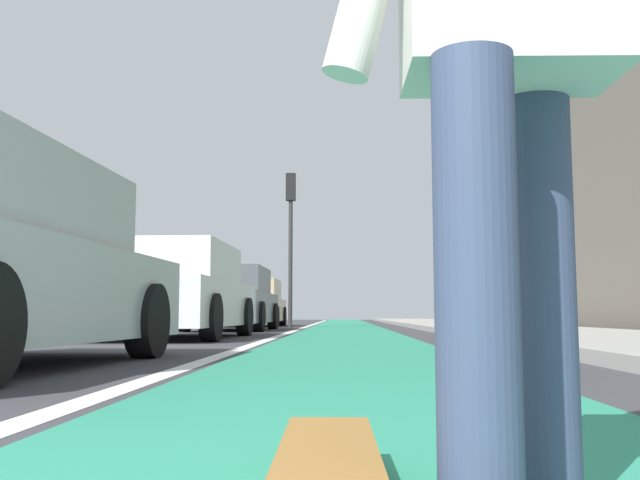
{
  "coord_description": "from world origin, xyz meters",
  "views": [
    {
      "loc": [
        -0.49,
        0.06,
        0.38
      ],
      "look_at": [
        8.24,
        0.35,
        1.3
      ],
      "focal_mm": 39.89,
      "sensor_mm": 36.0,
      "label": 1
    }
  ],
  "objects_px": {
    "parked_car_mid": "(178,293)",
    "parked_car_end": "(252,304)",
    "traffic_light": "(291,221)",
    "parked_car_far": "(232,300)",
    "skateboard": "(328,458)",
    "pedestrian_distant": "(519,284)",
    "skater_person": "(508,19)"
  },
  "relations": [
    {
      "from": "parked_car_mid",
      "to": "parked_car_end",
      "type": "relative_size",
      "value": 1.02
    },
    {
      "from": "skateboard",
      "to": "traffic_light",
      "type": "relative_size",
      "value": 0.19
    },
    {
      "from": "skater_person",
      "to": "parked_car_end",
      "type": "distance_m",
      "value": 21.45
    },
    {
      "from": "pedestrian_distant",
      "to": "parked_car_mid",
      "type": "bearing_deg",
      "value": 94.32
    },
    {
      "from": "skateboard",
      "to": "skater_person",
      "type": "bearing_deg",
      "value": -113.35
    },
    {
      "from": "parked_car_mid",
      "to": "pedestrian_distant",
      "type": "relative_size",
      "value": 3.03
    },
    {
      "from": "skateboard",
      "to": "traffic_light",
      "type": "bearing_deg",
      "value": 4.5
    },
    {
      "from": "parked_car_mid",
      "to": "parked_car_far",
      "type": "height_order",
      "value": "parked_car_mid"
    },
    {
      "from": "parked_car_far",
      "to": "pedestrian_distant",
      "type": "xyz_separation_m",
      "value": [
        -5.19,
        -5.53,
        0.15
      ]
    },
    {
      "from": "parked_car_mid",
      "to": "traffic_light",
      "type": "xyz_separation_m",
      "value": [
        9.17,
        -1.13,
        2.36
      ]
    },
    {
      "from": "skateboard",
      "to": "parked_car_end",
      "type": "height_order",
      "value": "parked_car_end"
    },
    {
      "from": "parked_car_end",
      "to": "pedestrian_distant",
      "type": "relative_size",
      "value": 2.96
    },
    {
      "from": "parked_car_far",
      "to": "pedestrian_distant",
      "type": "height_order",
      "value": "pedestrian_distant"
    },
    {
      "from": "parked_car_far",
      "to": "traffic_light",
      "type": "xyz_separation_m",
      "value": [
        3.57,
        -1.13,
        2.37
      ]
    },
    {
      "from": "pedestrian_distant",
      "to": "traffic_light",
      "type": "bearing_deg",
      "value": 26.71
    },
    {
      "from": "parked_car_end",
      "to": "traffic_light",
      "type": "distance_m",
      "value": 3.41
    },
    {
      "from": "parked_car_far",
      "to": "parked_car_end",
      "type": "relative_size",
      "value": 0.97
    },
    {
      "from": "parked_car_mid",
      "to": "parked_car_end",
      "type": "bearing_deg",
      "value": 1.22
    },
    {
      "from": "parked_car_end",
      "to": "parked_car_far",
      "type": "bearing_deg",
      "value": -177.56
    },
    {
      "from": "pedestrian_distant",
      "to": "parked_car_far",
      "type": "bearing_deg",
      "value": 46.84
    },
    {
      "from": "skater_person",
      "to": "pedestrian_distant",
      "type": "height_order",
      "value": "skater_person"
    },
    {
      "from": "parked_car_end",
      "to": "traffic_light",
      "type": "xyz_separation_m",
      "value": [
        -2.03,
        -1.36,
        2.39
      ]
    },
    {
      "from": "skateboard",
      "to": "parked_car_end",
      "type": "bearing_deg",
      "value": 7.74
    },
    {
      "from": "skateboard",
      "to": "skater_person",
      "type": "relative_size",
      "value": 0.51
    },
    {
      "from": "parked_car_far",
      "to": "skater_person",
      "type": "bearing_deg",
      "value": -169.24
    },
    {
      "from": "parked_car_end",
      "to": "traffic_light",
      "type": "height_order",
      "value": "traffic_light"
    },
    {
      "from": "parked_car_end",
      "to": "parked_car_mid",
      "type": "bearing_deg",
      "value": -178.78
    },
    {
      "from": "traffic_light",
      "to": "parked_car_far",
      "type": "bearing_deg",
      "value": 162.47
    },
    {
      "from": "skateboard",
      "to": "pedestrian_distant",
      "type": "bearing_deg",
      "value": -15.79
    },
    {
      "from": "parked_car_mid",
      "to": "parked_car_end",
      "type": "height_order",
      "value": "parked_car_mid"
    },
    {
      "from": "skater_person",
      "to": "parked_car_mid",
      "type": "xyz_separation_m",
      "value": [
        10.01,
        2.97,
        -0.21
      ]
    },
    {
      "from": "skateboard",
      "to": "parked_car_far",
      "type": "distance_m",
      "value": 15.7
    }
  ]
}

